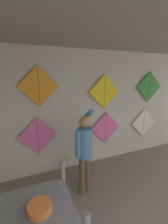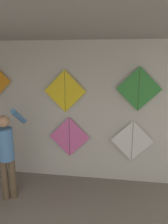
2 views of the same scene
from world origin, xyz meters
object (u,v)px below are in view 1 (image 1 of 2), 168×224
Objects in this scene: kite_1 at (106,128)px; kite_4 at (105,92)px; shopkeeper at (85,148)px; kite_2 at (144,123)px; kite_3 at (39,86)px; kite_0 at (38,136)px; kite_5 at (149,87)px.

kite_4 reaches higher than kite_1.
shopkeeper is at bearing -136.23° from kite_4.
kite_3 is at bearing 180.00° from kite_2.
kite_1 is 1.00× the size of kite_2.
kite_3 reaches higher than kite_2.
kite_0 is 1.17× the size of kite_3.
shopkeeper is 1.71× the size of kite_0.
kite_0 is 1.07m from kite_3.
kite_2 is (1.25, 0.00, -0.01)m from kite_1.
kite_3 is 1.53m from kite_4.
kite_5 is at bearing 0.00° from kite_4.
kite_0 is at bearing 112.33° from shopkeeper.
shopkeeper is at bearing -138.53° from kite_1.
shopkeeper is 1.99× the size of kite_4.
kite_5 reaches higher than kite_1.
kite_1 is at bearing 21.62° from shopkeeper.
kite_5 reaches higher than kite_2.
shopkeeper reaches higher than kite_1.
kite_5 reaches higher than kite_0.
kite_4 reaches higher than kite_0.
shopkeeper reaches higher than kite_2.
shopkeeper is 1.51m from kite_4.
kite_0 is 1.84m from kite_4.
kite_1 is 1.94m from kite_3.
shopkeeper is at bearing -159.33° from kite_2.
kite_1 is at bearing 180.00° from kite_2.
shopkeeper is 1.99× the size of kite_1.
kite_3 is at bearing 180.00° from kite_4.
kite_5 reaches higher than shopkeeper.
kite_0 reaches higher than kite_1.
kite_3 is at bearing 180.00° from kite_1.
kite_1 is 1.25m from kite_2.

